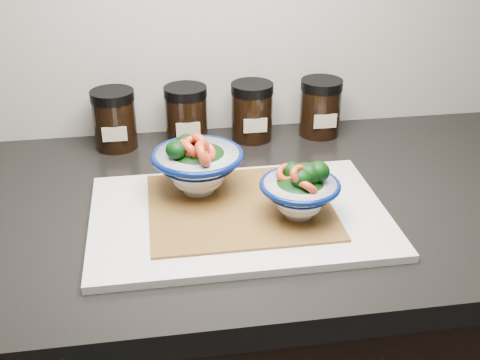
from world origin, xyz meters
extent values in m
cube|color=black|center=(0.00, 1.45, 0.88)|extent=(3.50, 0.60, 0.04)
cube|color=silver|center=(0.08, 1.39, 0.91)|extent=(0.45, 0.30, 0.01)
cube|color=olive|center=(0.08, 1.41, 0.91)|extent=(0.28, 0.24, 0.00)
cylinder|color=white|center=(0.02, 1.46, 0.92)|extent=(0.05, 0.05, 0.01)
ellipsoid|color=white|center=(0.02, 1.46, 0.94)|extent=(0.08, 0.08, 0.04)
torus|color=#04154E|center=(0.02, 1.46, 0.98)|extent=(0.15, 0.15, 0.01)
torus|color=#04154E|center=(0.02, 1.46, 0.96)|extent=(0.12, 0.12, 0.00)
ellipsoid|color=black|center=(0.02, 1.46, 0.97)|extent=(0.11, 0.11, 0.05)
ellipsoid|color=black|center=(-0.01, 1.45, 1.00)|extent=(0.03, 0.03, 0.03)
cylinder|color=#477233|center=(-0.01, 1.45, 0.98)|extent=(0.01, 0.01, 0.02)
ellipsoid|color=black|center=(0.01, 1.49, 0.98)|extent=(0.04, 0.04, 0.04)
cylinder|color=#477233|center=(0.01, 1.49, 0.97)|extent=(0.01, 0.01, 0.02)
ellipsoid|color=black|center=(0.00, 1.47, 0.99)|extent=(0.04, 0.04, 0.04)
cylinder|color=#477233|center=(0.00, 1.47, 0.98)|extent=(0.02, 0.02, 0.03)
torus|color=red|center=(0.03, 1.42, 1.00)|extent=(0.03, 0.06, 0.06)
torus|color=red|center=(0.01, 1.45, 1.00)|extent=(0.05, 0.06, 0.05)
torus|color=red|center=(0.02, 1.45, 1.00)|extent=(0.04, 0.06, 0.06)
torus|color=red|center=(0.03, 1.45, 0.99)|extent=(0.05, 0.05, 0.05)
torus|color=red|center=(0.02, 1.45, 1.00)|extent=(0.05, 0.03, 0.05)
cylinder|color=#CCBC8E|center=(0.01, 1.48, 0.99)|extent=(0.02, 0.02, 0.01)
cylinder|color=white|center=(0.16, 1.36, 0.92)|extent=(0.04, 0.04, 0.01)
ellipsoid|color=white|center=(0.16, 1.36, 0.93)|extent=(0.07, 0.07, 0.03)
torus|color=#04154E|center=(0.16, 1.36, 0.97)|extent=(0.12, 0.12, 0.01)
torus|color=#04154E|center=(0.16, 1.36, 0.95)|extent=(0.10, 0.10, 0.00)
ellipsoid|color=black|center=(0.16, 1.36, 0.96)|extent=(0.09, 0.09, 0.04)
ellipsoid|color=black|center=(0.15, 1.39, 0.98)|extent=(0.03, 0.03, 0.03)
cylinder|color=#477233|center=(0.15, 1.39, 0.97)|extent=(0.01, 0.01, 0.02)
ellipsoid|color=black|center=(0.17, 1.39, 0.98)|extent=(0.03, 0.03, 0.03)
cylinder|color=#477233|center=(0.17, 1.39, 0.97)|extent=(0.01, 0.01, 0.02)
ellipsoid|color=black|center=(0.19, 1.36, 0.99)|extent=(0.03, 0.03, 0.03)
cylinder|color=#477233|center=(0.19, 1.36, 0.98)|extent=(0.01, 0.01, 0.02)
ellipsoid|color=black|center=(0.17, 1.36, 0.98)|extent=(0.04, 0.04, 0.04)
cylinder|color=#477233|center=(0.17, 1.36, 0.97)|extent=(0.01, 0.01, 0.02)
ellipsoid|color=black|center=(0.16, 1.35, 0.98)|extent=(0.03, 0.03, 0.03)
cylinder|color=#477233|center=(0.16, 1.35, 0.97)|extent=(0.01, 0.01, 0.02)
torus|color=red|center=(0.16, 1.35, 0.99)|extent=(0.04, 0.04, 0.05)
torus|color=red|center=(0.15, 1.38, 0.98)|extent=(0.05, 0.04, 0.04)
torus|color=red|center=(0.17, 1.34, 0.97)|extent=(0.04, 0.05, 0.04)
torus|color=red|center=(0.17, 1.37, 0.97)|extent=(0.04, 0.04, 0.04)
cylinder|color=#CCBC8E|center=(0.15, 1.36, 0.98)|extent=(0.02, 0.02, 0.01)
cylinder|color=#CCBC8E|center=(0.17, 1.36, 0.98)|extent=(0.02, 0.02, 0.01)
cylinder|color=black|center=(-0.12, 1.69, 0.95)|extent=(0.08, 0.08, 0.09)
cylinder|color=black|center=(-0.12, 1.69, 1.00)|extent=(0.08, 0.08, 0.02)
cube|color=#C6B793|center=(-0.12, 1.65, 0.94)|extent=(0.04, 0.00, 0.03)
cylinder|color=black|center=(0.02, 1.69, 0.95)|extent=(0.08, 0.08, 0.09)
cylinder|color=black|center=(0.02, 1.69, 1.00)|extent=(0.08, 0.08, 0.02)
cube|color=#C6B793|center=(0.02, 1.65, 0.94)|extent=(0.04, 0.00, 0.03)
cylinder|color=black|center=(0.15, 1.69, 0.95)|extent=(0.08, 0.08, 0.09)
cylinder|color=black|center=(0.15, 1.69, 1.00)|extent=(0.08, 0.08, 0.02)
cube|color=#C6B793|center=(0.15, 1.65, 0.94)|extent=(0.04, 0.00, 0.03)
cylinder|color=black|center=(0.28, 1.69, 0.95)|extent=(0.08, 0.08, 0.09)
cylinder|color=black|center=(0.28, 1.69, 1.00)|extent=(0.08, 0.08, 0.02)
cube|color=#C6B793|center=(0.28, 1.65, 0.94)|extent=(0.05, 0.00, 0.03)
camera|label=1|loc=(-0.05, 0.61, 1.39)|focal=45.00mm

